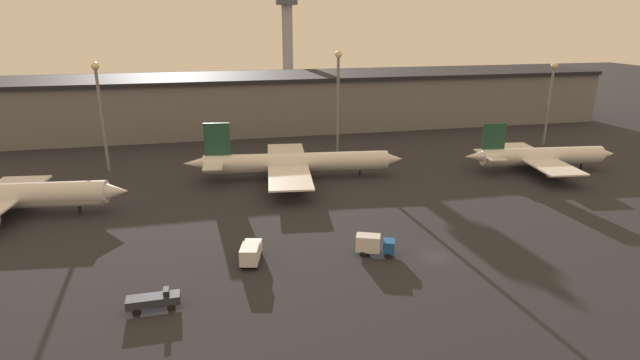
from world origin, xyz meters
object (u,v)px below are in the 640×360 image
object	(u,v)px
service_vehicle_2	(154,300)
control_tower	(287,38)
airplane_2	(540,157)
airplane_1	(294,163)
service_vehicle_1	(374,244)
service_vehicle_0	(251,252)
airplane_0	(4,196)

from	to	relation	value
service_vehicle_2	control_tower	distance (m)	163.50
airplane_2	service_vehicle_2	bearing A→B (deg)	-146.62
airplane_1	service_vehicle_1	bearing A→B (deg)	-76.14
airplane_1	airplane_2	size ratio (longest dim) A/B	1.33
service_vehicle_1	control_tower	size ratio (longest dim) A/B	0.13
airplane_1	service_vehicle_2	xyz separation A→B (m)	(-26.76, -49.76, -2.38)
service_vehicle_1	control_tower	distance (m)	149.85
service_vehicle_0	airplane_2	bearing A→B (deg)	-52.15
airplane_0	service_vehicle_1	size ratio (longest dim) A/B	7.04
airplane_0	airplane_1	size ratio (longest dim) A/B	0.89
service_vehicle_0	service_vehicle_2	xyz separation A→B (m)	(-13.05, -9.84, -0.51)
service_vehicle_0	service_vehicle_1	xyz separation A→B (m)	(18.77, -1.48, 0.05)
airplane_0	service_vehicle_2	xyz separation A→B (m)	(29.42, -38.72, -2.64)
airplane_0	service_vehicle_0	bearing A→B (deg)	-27.33
service_vehicle_1	control_tower	xyz separation A→B (m)	(11.05, 147.26, 25.41)
airplane_1	airplane_2	xyz separation A→B (m)	(58.42, -7.28, -0.13)
airplane_0	service_vehicle_2	distance (m)	48.70
service_vehicle_0	service_vehicle_2	distance (m)	16.36
airplane_1	service_vehicle_0	world-z (taller)	airplane_1
airplane_2	airplane_0	bearing A→B (deg)	-171.25
control_tower	service_vehicle_0	bearing A→B (deg)	-101.56
service_vehicle_2	control_tower	xyz separation A→B (m)	(42.87, 155.62, 25.97)
service_vehicle_0	control_tower	world-z (taller)	control_tower
service_vehicle_1	service_vehicle_2	size ratio (longest dim) A/B	0.97
service_vehicle_2	service_vehicle_0	bearing A→B (deg)	35.71
service_vehicle_0	service_vehicle_1	distance (m)	18.83
airplane_0	service_vehicle_0	world-z (taller)	airplane_0
airplane_2	control_tower	xyz separation A→B (m)	(-42.30, 113.15, 23.71)
airplane_1	service_vehicle_1	xyz separation A→B (m)	(5.07, -41.40, -1.83)
airplane_0	control_tower	world-z (taller)	control_tower
airplane_0	service_vehicle_2	bearing A→B (deg)	-45.90
airplane_1	control_tower	size ratio (longest dim) A/B	1.06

